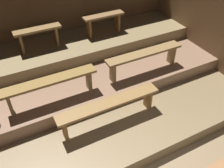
% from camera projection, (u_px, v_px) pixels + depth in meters
% --- Properties ---
extents(ground, '(6.28, 5.69, 0.08)m').
position_uv_depth(ground, '(111.00, 119.00, 4.86)').
color(ground, '#816A4B').
extents(wall_back, '(6.28, 0.06, 2.55)m').
position_uv_depth(wall_back, '(63.00, 12.00, 5.74)').
color(wall_back, brown).
rests_on(wall_back, ground).
extents(platform_lower, '(5.48, 3.68, 0.27)m').
position_uv_depth(platform_lower, '(98.00, 95.00, 5.17)').
color(platform_lower, olive).
rests_on(platform_lower, ground).
extents(platform_middle, '(5.48, 2.42, 0.27)m').
position_uv_depth(platform_middle, '(86.00, 69.00, 5.43)').
color(platform_middle, '#8A684F').
rests_on(platform_middle, platform_lower).
extents(platform_upper, '(5.48, 1.27, 0.27)m').
position_uv_depth(platform_upper, '(75.00, 46.00, 5.66)').
color(platform_upper, olive).
rests_on(platform_upper, platform_middle).
extents(bench_lower_center, '(1.87, 0.25, 0.47)m').
position_uv_depth(bench_lower_center, '(109.00, 106.00, 4.15)').
color(bench_lower_center, olive).
rests_on(bench_lower_center, platform_lower).
extents(bench_middle_left, '(1.67, 0.25, 0.47)m').
position_uv_depth(bench_middle_left, '(50.00, 84.00, 4.19)').
color(bench_middle_left, olive).
rests_on(bench_middle_left, platform_middle).
extents(bench_middle_right, '(1.67, 0.25, 0.47)m').
position_uv_depth(bench_middle_right, '(144.00, 56.00, 4.88)').
color(bench_middle_right, olive).
rests_on(bench_middle_right, platform_middle).
extents(bench_upper_left, '(0.98, 0.25, 0.47)m').
position_uv_depth(bench_upper_left, '(38.00, 34.00, 5.11)').
color(bench_upper_left, olive).
rests_on(bench_upper_left, platform_upper).
extents(bench_upper_right, '(0.98, 0.25, 0.47)m').
position_uv_depth(bench_upper_right, '(103.00, 20.00, 5.66)').
color(bench_upper_right, olive).
rests_on(bench_upper_right, platform_upper).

